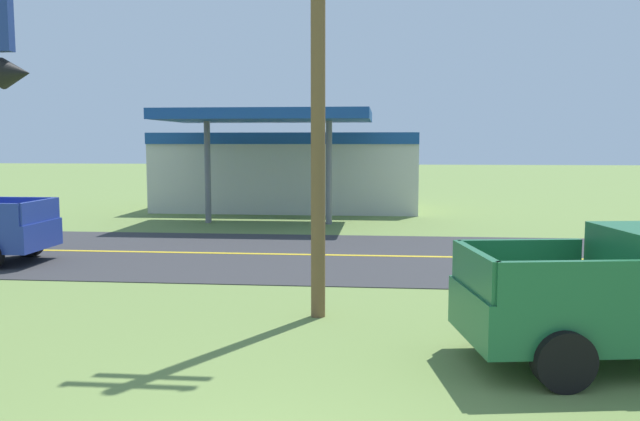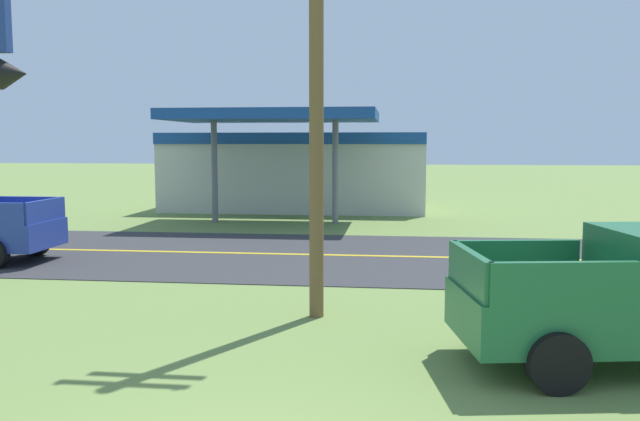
% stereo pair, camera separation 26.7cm
% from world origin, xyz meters
% --- Properties ---
extents(road_asphalt, '(140.00, 8.00, 0.02)m').
position_xyz_m(road_asphalt, '(0.00, 13.00, 0.01)').
color(road_asphalt, '#333335').
rests_on(road_asphalt, ground).
extents(road_centre_line, '(126.00, 0.20, 0.01)m').
position_xyz_m(road_centre_line, '(0.00, 13.00, 0.02)').
color(road_centre_line, gold).
rests_on(road_centre_line, road_asphalt).
extents(utility_pole, '(1.80, 0.26, 9.02)m').
position_xyz_m(utility_pole, '(0.11, 6.55, 4.80)').
color(utility_pole, brown).
rests_on(utility_pole, ground).
extents(gas_station, '(12.00, 11.50, 4.40)m').
position_xyz_m(gas_station, '(-3.24, 25.78, 1.94)').
color(gas_station, beige).
rests_on(gas_station, ground).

